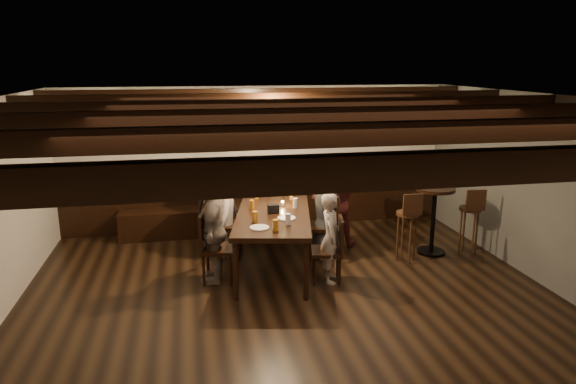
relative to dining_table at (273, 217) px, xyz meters
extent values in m
plane|color=black|center=(0.06, -1.59, -0.74)|extent=(7.00, 7.00, 0.00)
plane|color=black|center=(0.06, -1.59, 1.66)|extent=(7.00, 7.00, 0.00)
plane|color=silver|center=(0.06, 1.91, 0.46)|extent=(6.50, 0.00, 6.50)
plane|color=#52524F|center=(3.31, -1.59, 0.46)|extent=(0.00, 7.00, 7.00)
cube|color=black|center=(0.06, 1.87, -0.19)|extent=(6.50, 0.08, 1.10)
cube|color=black|center=(-0.74, 1.61, -0.51)|extent=(3.00, 0.45, 0.45)
cube|color=black|center=(-0.74, 1.81, 1.01)|extent=(0.62, 0.12, 0.72)
cube|color=black|center=(-0.74, 1.75, 1.01)|extent=(0.50, 0.02, 0.58)
cube|color=black|center=(0.06, -4.49, 1.57)|extent=(6.50, 0.10, 0.16)
cube|color=black|center=(0.06, -3.33, 1.57)|extent=(6.50, 0.10, 0.16)
cube|color=black|center=(0.06, -2.17, 1.57)|extent=(6.50, 0.10, 0.16)
cube|color=black|center=(0.06, -1.01, 1.57)|extent=(6.50, 0.10, 0.16)
cube|color=black|center=(0.06, 0.15, 1.57)|extent=(6.50, 0.10, 0.16)
cube|color=black|center=(0.06, 1.31, 1.57)|extent=(6.50, 0.10, 0.16)
sphere|color=#FFE099|center=(-2.69, 1.29, 1.45)|extent=(0.07, 0.07, 0.07)
sphere|color=#FFE099|center=(-1.32, 1.29, 1.45)|extent=(0.07, 0.07, 0.07)
sphere|color=#FFE099|center=(0.06, 1.29, 1.45)|extent=(0.07, 0.07, 0.07)
sphere|color=#FFE099|center=(1.43, 1.29, 1.45)|extent=(0.07, 0.07, 0.07)
sphere|color=#FFE099|center=(2.81, 1.29, 1.45)|extent=(0.07, 0.07, 0.07)
cube|color=black|center=(0.00, 0.00, 0.03)|extent=(1.37, 2.29, 0.06)
cylinder|color=black|center=(-0.61, -0.91, -0.37)|extent=(0.06, 0.06, 0.74)
cylinder|color=black|center=(-0.21, 1.07, -0.37)|extent=(0.06, 0.06, 0.74)
cylinder|color=black|center=(0.21, -1.07, -0.37)|extent=(0.06, 0.06, 0.74)
cylinder|color=black|center=(0.61, 0.91, -0.37)|extent=(0.06, 0.06, 0.74)
cube|color=black|center=(-0.60, 0.58, -0.27)|extent=(0.53, 0.53, 0.05)
cube|color=black|center=(-0.80, 0.62, 0.00)|extent=(0.13, 0.45, 0.50)
cube|color=black|center=(-0.77, -0.30, -0.30)|extent=(0.50, 0.50, 0.05)
cube|color=black|center=(-0.96, -0.27, -0.04)|extent=(0.12, 0.42, 0.46)
cube|color=black|center=(0.77, 0.30, -0.29)|extent=(0.51, 0.51, 0.05)
cube|color=black|center=(0.97, 0.27, -0.03)|extent=(0.13, 0.43, 0.47)
cube|color=black|center=(0.60, -0.58, -0.33)|extent=(0.46, 0.46, 0.05)
cube|color=black|center=(0.77, -0.61, -0.10)|extent=(0.11, 0.39, 0.43)
imported|color=#242426|center=(-0.71, 1.06, -0.08)|extent=(0.71, 0.53, 1.31)
imported|color=gray|center=(0.21, 1.03, -0.04)|extent=(0.56, 0.43, 1.39)
imported|color=maroon|center=(1.06, 0.71, -0.03)|extent=(0.78, 0.66, 1.41)
imported|color=#A29489|center=(-0.65, 0.59, -0.08)|extent=(0.64, 0.92, 1.31)
imported|color=gray|center=(-0.82, -0.29, -0.04)|extent=(0.49, 0.87, 1.39)
imported|color=#28292B|center=(0.82, 0.29, -0.04)|extent=(0.57, 0.76, 1.40)
imported|color=#A8988E|center=(0.65, -0.59, -0.15)|extent=(0.36, 0.48, 1.18)
cylinder|color=#BF7219|center=(-0.14, 0.74, 0.14)|extent=(0.07, 0.07, 0.14)
cylinder|color=#BF7219|center=(0.37, 0.59, 0.14)|extent=(0.07, 0.07, 0.14)
cylinder|color=#BF7219|center=(-0.27, 0.16, 0.14)|extent=(0.07, 0.07, 0.14)
cylinder|color=silver|center=(0.33, 0.14, 0.14)|extent=(0.07, 0.07, 0.14)
cylinder|color=#BF7219|center=(-0.30, -0.40, 0.14)|extent=(0.07, 0.07, 0.14)
cylinder|color=silver|center=(0.09, -0.58, 0.14)|extent=(0.07, 0.07, 0.14)
cylinder|color=#BF7219|center=(-0.11, -0.79, 0.14)|extent=(0.07, 0.07, 0.14)
cylinder|color=white|center=(-0.28, -0.66, 0.07)|extent=(0.24, 0.24, 0.01)
cylinder|color=white|center=(0.12, -0.33, 0.07)|extent=(0.24, 0.24, 0.01)
cube|color=black|center=(-0.01, -0.05, 0.13)|extent=(0.15, 0.10, 0.12)
cylinder|color=beige|center=(0.18, 0.27, 0.09)|extent=(0.05, 0.05, 0.05)
cylinder|color=black|center=(2.41, 0.10, -0.72)|extent=(0.42, 0.42, 0.04)
cylinder|color=black|center=(2.41, 0.10, -0.25)|extent=(0.07, 0.07, 0.95)
cylinder|color=black|center=(2.41, 0.10, 0.25)|extent=(0.57, 0.57, 0.05)
cylinder|color=#391F12|center=(1.91, -0.10, -0.04)|extent=(0.32, 0.32, 0.05)
cube|color=#391F12|center=(1.91, -0.25, 0.13)|extent=(0.28, 0.03, 0.30)
cylinder|color=#391F12|center=(2.91, -0.05, -0.04)|extent=(0.32, 0.32, 0.05)
cube|color=#391F12|center=(2.89, -0.20, 0.13)|extent=(0.29, 0.07, 0.30)
camera|label=1|loc=(-1.09, -6.59, 2.04)|focal=32.00mm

